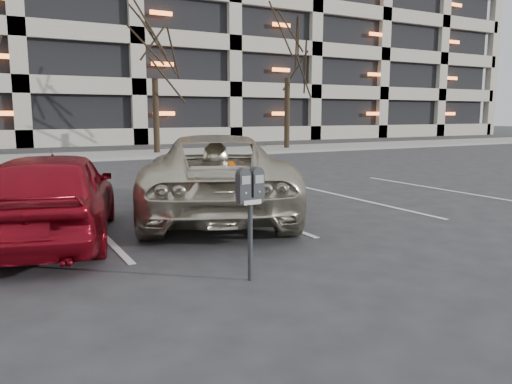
{
  "coord_description": "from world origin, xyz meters",
  "views": [
    {
      "loc": [
        -2.89,
        -6.29,
        1.85
      ],
      "look_at": [
        -0.02,
        -0.98,
        0.91
      ],
      "focal_mm": 35.0,
      "sensor_mm": 36.0,
      "label": 1
    }
  ],
  "objects_px": {
    "tree_c": "(153,30)",
    "car_red": "(53,195)",
    "suv_silver": "(215,174)",
    "parking_meter": "(250,196)",
    "tree_d": "(288,33)"
  },
  "relations": [
    {
      "from": "tree_c",
      "to": "car_red",
      "type": "distance_m",
      "value": 16.54
    },
    {
      "from": "tree_c",
      "to": "suv_silver",
      "type": "distance_m",
      "value": 14.99
    },
    {
      "from": "parking_meter",
      "to": "suv_silver",
      "type": "distance_m",
      "value": 3.87
    },
    {
      "from": "tree_d",
      "to": "parking_meter",
      "type": "height_order",
      "value": "tree_d"
    },
    {
      "from": "suv_silver",
      "to": "car_red",
      "type": "bearing_deg",
      "value": 35.9
    },
    {
      "from": "tree_c",
      "to": "tree_d",
      "type": "bearing_deg",
      "value": 0.0
    },
    {
      "from": "tree_c",
      "to": "parking_meter",
      "type": "distance_m",
      "value": 18.62
    },
    {
      "from": "tree_d",
      "to": "car_red",
      "type": "bearing_deg",
      "value": -131.9
    },
    {
      "from": "tree_c",
      "to": "tree_d",
      "type": "distance_m",
      "value": 7.01
    },
    {
      "from": "tree_d",
      "to": "car_red",
      "type": "distance_m",
      "value": 20.29
    },
    {
      "from": "parking_meter",
      "to": "car_red",
      "type": "relative_size",
      "value": 0.31
    },
    {
      "from": "parking_meter",
      "to": "tree_d",
      "type": "bearing_deg",
      "value": 54.0
    },
    {
      "from": "parking_meter",
      "to": "car_red",
      "type": "bearing_deg",
      "value": 117.38
    },
    {
      "from": "tree_d",
      "to": "parking_meter",
      "type": "xyz_separation_m",
      "value": [
        -11.38,
        -17.51,
        -4.97
      ]
    },
    {
      "from": "tree_d",
      "to": "parking_meter",
      "type": "bearing_deg",
      "value": -123.02
    }
  ]
}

